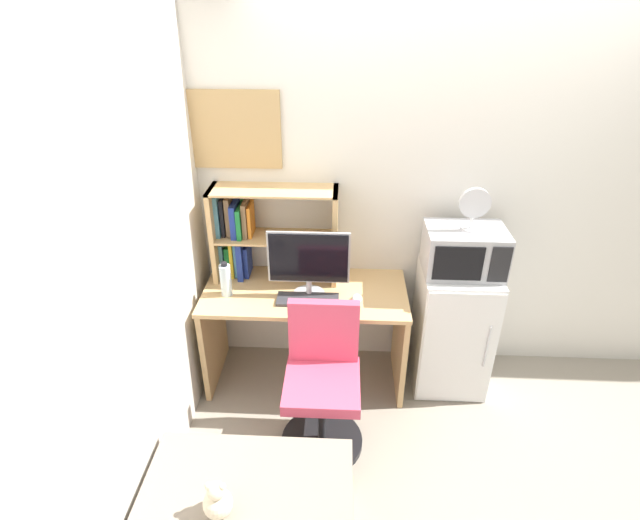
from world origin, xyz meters
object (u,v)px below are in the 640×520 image
computer_mouse (357,299)px  teddy_bear (218,501)px  hutch_bookshelf (256,231)px  wall_corkboard (235,130)px  water_bottle (226,280)px  microwave (464,251)px  mini_fridge (452,328)px  desk_chair (322,387)px  monitor (309,262)px  keyboard (308,300)px  desk_fan (474,207)px

computer_mouse → teddy_bear: bearing=-116.2°
hutch_bookshelf → wall_corkboard: wall_corkboard is taller
hutch_bookshelf → water_bottle: (-0.16, -0.26, -0.22)m
microwave → mini_fridge: bearing=-90.2°
mini_fridge → desk_chair: 1.03m
hutch_bookshelf → water_bottle: size_ratio=3.49×
monitor → keyboard: size_ratio=1.31×
water_bottle → teddy_bear: (0.22, -1.29, -0.34)m
monitor → mini_fridge: monitor is taller
monitor → wall_corkboard: (-0.47, 0.35, 0.73)m
keyboard → desk_chair: size_ratio=0.43×
hutch_bookshelf → keyboard: size_ratio=2.10×
mini_fridge → wall_corkboard: bearing=169.5°
computer_mouse → wall_corkboard: size_ratio=0.17×
hutch_bookshelf → computer_mouse: bearing=-23.4°
monitor → water_bottle: bearing=-177.6°
hutch_bookshelf → water_bottle: hutch_bookshelf is taller
hutch_bookshelf → water_bottle: 0.38m
computer_mouse → hutch_bookshelf: bearing=156.6°
computer_mouse → microwave: (0.66, 0.13, 0.29)m
keyboard → teddy_bear: size_ratio=1.96×
keyboard → wall_corkboard: 1.15m
monitor → desk_chair: size_ratio=0.56×
monitor → water_bottle: monitor is taller
keyboard → mini_fridge: bearing=8.8°
mini_fridge → computer_mouse: bearing=-168.7°
water_bottle → teddy_bear: water_bottle is taller
computer_mouse → desk_fan: desk_fan is taller
desk_fan → desk_chair: desk_fan is taller
keyboard → water_bottle: water_bottle is taller
monitor → mini_fridge: (0.97, 0.08, -0.53)m
teddy_bear → monitor: bearing=76.7°
hutch_bookshelf → teddy_bear: size_ratio=4.11×
mini_fridge → wall_corkboard: (-1.44, 0.27, 1.26)m
computer_mouse → wall_corkboard: wall_corkboard is taller
monitor → teddy_bear: (-0.31, -1.32, -0.48)m
desk_fan → monitor: bearing=-175.6°
keyboard → desk_fan: bearing=8.5°
wall_corkboard → hutch_bookshelf: bearing=-45.5°
hutch_bookshelf → desk_fan: bearing=-6.9°
water_bottle → computer_mouse: bearing=-2.2°
microwave → hutch_bookshelf: bearing=173.2°
desk_fan → wall_corkboard: wall_corkboard is taller
microwave → desk_fan: 0.30m
wall_corkboard → monitor: bearing=-36.3°
microwave → monitor: bearing=-175.2°
computer_mouse → water_bottle: bearing=177.8°
microwave → desk_chair: bearing=-146.4°
monitor → computer_mouse: monitor is taller
mini_fridge → monitor: bearing=-175.4°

